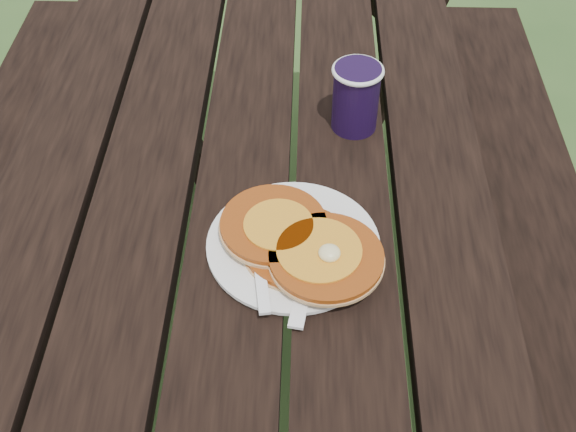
{
  "coord_description": "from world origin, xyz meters",
  "views": [
    {
      "loc": [
        0.09,
        -0.93,
        1.51
      ],
      "look_at": [
        0.07,
        -0.25,
        0.8
      ],
      "focal_mm": 45.0,
      "sensor_mm": 36.0,
      "label": 1
    }
  ],
  "objects_px": {
    "plate": "(293,245)",
    "coffee_cup": "(356,94)",
    "pancake_stack": "(301,243)",
    "picnic_table": "(256,271)"
  },
  "relations": [
    {
      "from": "pancake_stack",
      "to": "coffee_cup",
      "type": "distance_m",
      "value": 0.3
    },
    {
      "from": "picnic_table",
      "to": "coffee_cup",
      "type": "distance_m",
      "value": 0.48
    },
    {
      "from": "plate",
      "to": "coffee_cup",
      "type": "height_order",
      "value": "coffee_cup"
    },
    {
      "from": "picnic_table",
      "to": "plate",
      "type": "distance_m",
      "value": 0.48
    },
    {
      "from": "coffee_cup",
      "to": "plate",
      "type": "bearing_deg",
      "value": -109.06
    },
    {
      "from": "picnic_table",
      "to": "coffee_cup",
      "type": "height_order",
      "value": "coffee_cup"
    },
    {
      "from": "picnic_table",
      "to": "pancake_stack",
      "type": "xyz_separation_m",
      "value": [
        0.09,
        -0.28,
        0.41
      ]
    },
    {
      "from": "picnic_table",
      "to": "pancake_stack",
      "type": "height_order",
      "value": "pancake_stack"
    },
    {
      "from": "pancake_stack",
      "to": "picnic_table",
      "type": "bearing_deg",
      "value": 108.02
    },
    {
      "from": "picnic_table",
      "to": "coffee_cup",
      "type": "bearing_deg",
      "value": 1.04
    }
  ]
}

